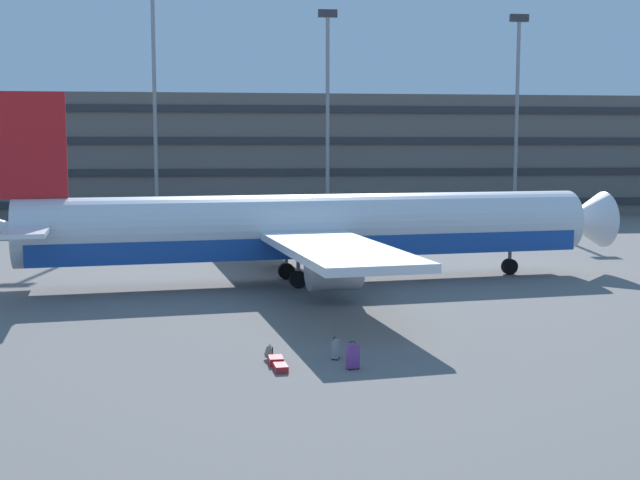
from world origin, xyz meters
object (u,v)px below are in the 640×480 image
(airliner, at_px, (307,230))
(backpack_silver, at_px, (269,353))
(suitcase_teal, at_px, (276,361))
(suitcase_laid_flat, at_px, (353,356))
(suitcase_large, at_px, (281,368))
(suitcase_scuffed, at_px, (336,349))

(airliner, height_order, backpack_silver, airliner)
(suitcase_teal, height_order, suitcase_laid_flat, suitcase_laid_flat)
(airliner, relative_size, suitcase_large, 46.62)
(airliner, bearing_deg, suitcase_large, -98.17)
(suitcase_scuffed, height_order, suitcase_laid_flat, suitcase_laid_flat)
(suitcase_scuffed, bearing_deg, airliner, 88.16)
(suitcase_teal, bearing_deg, airliner, 81.05)
(airliner, distance_m, suitcase_scuffed, 16.14)
(airliner, distance_m, backpack_silver, 16.13)
(suitcase_scuffed, distance_m, suitcase_laid_flat, 1.38)
(airliner, height_order, suitcase_large, airliner)
(airliner, bearing_deg, suitcase_laid_flat, -90.43)
(suitcase_large, relative_size, backpack_silver, 1.47)
(suitcase_scuffed, relative_size, suitcase_large, 0.99)
(airliner, height_order, suitcase_scuffed, airliner)
(suitcase_large, xyz_separation_m, suitcase_teal, (-0.11, 0.85, 0.02))
(suitcase_laid_flat, height_order, backpack_silver, suitcase_laid_flat)
(suitcase_teal, bearing_deg, suitcase_scuffed, 12.64)
(suitcase_large, bearing_deg, airliner, 81.83)
(backpack_silver, bearing_deg, airliner, 79.91)
(suitcase_scuffed, height_order, backpack_silver, suitcase_scuffed)
(suitcase_laid_flat, bearing_deg, airliner, 89.57)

